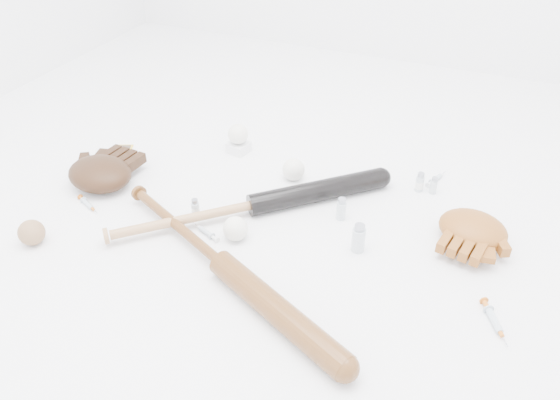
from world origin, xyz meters
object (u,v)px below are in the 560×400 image
at_px(bat_dark, 253,205).
at_px(pedestal, 239,147).
at_px(bat_wood, 222,264).
at_px(glove_dark, 100,173).

height_order(bat_dark, pedestal, bat_dark).
bearing_deg(bat_wood, glove_dark, -175.61).
bearing_deg(glove_dark, bat_dark, 11.07).
relative_size(bat_dark, pedestal, 13.79).
bearing_deg(bat_wood, pedestal, 138.05).
relative_size(bat_wood, pedestal, 13.87).
bearing_deg(pedestal, bat_wood, -67.15).
bearing_deg(bat_dark, pedestal, 80.08).
height_order(bat_dark, glove_dark, glove_dark).
distance_m(bat_dark, pedestal, 0.39).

